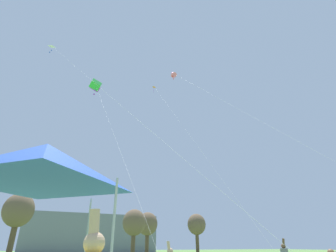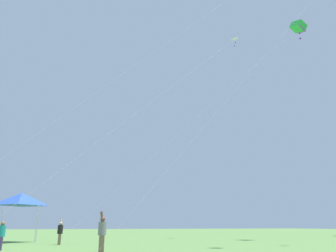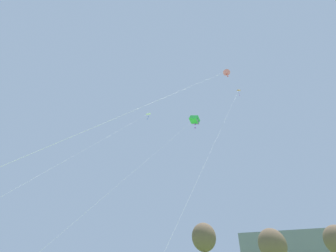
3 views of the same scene
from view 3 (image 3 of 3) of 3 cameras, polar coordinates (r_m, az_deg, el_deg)
tree_near_right at (r=46.46m, az=9.10°, el=-26.23°), size 4.40×4.40×8.89m
tree_far_centre at (r=30.57m, az=25.01°, el=-25.75°), size 3.00×3.00×6.06m
kite_orange_delta_1 at (r=32.34m, az=17.30°, el=8.15°), size 0.50×20.37×23.68m
kite_green_box_2 at (r=36.92m, az=6.73°, el=1.58°), size 1.74×24.50×23.39m
kite_pink_diamond_3 at (r=28.65m, az=14.67°, el=13.30°), size 0.92×24.24×23.08m
kite_white_delta_4 at (r=37.27m, az=-5.25°, el=2.99°), size 9.34×25.24×24.17m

